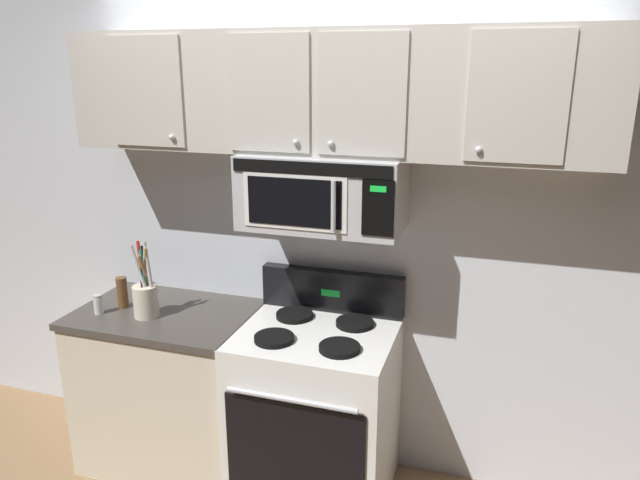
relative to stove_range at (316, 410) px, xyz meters
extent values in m
cube|color=silver|center=(0.00, 0.37, 0.88)|extent=(5.20, 0.10, 2.70)
cube|color=white|center=(0.00, 0.00, -0.02)|extent=(0.76, 0.64, 0.90)
cube|color=black|center=(0.00, -0.33, -0.03)|extent=(0.67, 0.01, 0.52)
cylinder|color=#B7BABF|center=(0.00, -0.36, 0.27)|extent=(0.61, 0.03, 0.03)
cube|color=black|center=(0.00, 0.28, 0.54)|extent=(0.76, 0.07, 0.22)
cube|color=#19D83F|center=(0.00, 0.24, 0.54)|extent=(0.10, 0.00, 0.04)
cylinder|color=black|center=(-0.16, -0.14, 0.44)|extent=(0.19, 0.19, 0.02)
cylinder|color=black|center=(0.16, -0.14, 0.44)|extent=(0.19, 0.19, 0.02)
cylinder|color=black|center=(-0.16, 0.14, 0.44)|extent=(0.19, 0.19, 0.02)
cylinder|color=black|center=(0.16, 0.14, 0.44)|extent=(0.19, 0.19, 0.02)
cube|color=#B7BABF|center=(0.00, 0.12, 1.11)|extent=(0.76, 0.39, 0.35)
cube|color=black|center=(0.00, -0.08, 1.25)|extent=(0.73, 0.01, 0.06)
cube|color=white|center=(-0.07, -0.08, 1.09)|extent=(0.49, 0.01, 0.25)
cube|color=black|center=(-0.08, -0.08, 1.09)|extent=(0.44, 0.01, 0.22)
cube|color=black|center=(0.30, -0.08, 1.09)|extent=(0.14, 0.01, 0.25)
cube|color=#19D83F|center=(0.30, -0.08, 1.18)|extent=(0.07, 0.00, 0.03)
cylinder|color=#B7BABF|center=(0.11, -0.10, 1.09)|extent=(0.02, 0.02, 0.23)
cube|color=#BCB7AD|center=(0.00, 0.15, 1.56)|extent=(2.50, 0.33, 0.55)
cube|color=#BCB7AD|center=(-0.83, -0.02, 1.56)|extent=(0.38, 0.01, 0.51)
sphere|color=#B7BABF|center=(-0.70, -0.03, 1.35)|extent=(0.03, 0.03, 0.03)
cube|color=#BCB7AD|center=(-0.21, -0.02, 1.56)|extent=(0.38, 0.01, 0.51)
sphere|color=#B7BABF|center=(-0.08, -0.03, 1.35)|extent=(0.03, 0.03, 0.03)
cube|color=#BCB7AD|center=(0.21, -0.02, 1.56)|extent=(0.38, 0.01, 0.51)
sphere|color=#B7BABF|center=(0.08, -0.03, 1.35)|extent=(0.03, 0.03, 0.03)
cube|color=#BCB7AD|center=(0.83, -0.02, 1.56)|extent=(0.38, 0.01, 0.51)
sphere|color=#B7BABF|center=(0.70, -0.03, 1.35)|extent=(0.03, 0.03, 0.03)
cube|color=beige|center=(-0.84, 0.01, -0.04)|extent=(0.90, 0.62, 0.86)
cube|color=#423D38|center=(-0.84, 0.01, 0.41)|extent=(0.93, 0.65, 0.03)
cylinder|color=beige|center=(-0.89, -0.08, 0.52)|extent=(0.13, 0.13, 0.17)
cylinder|color=olive|center=(-0.88, -0.07, 0.65)|extent=(0.03, 0.09, 0.25)
cylinder|color=silver|center=(-0.86, -0.08, 0.68)|extent=(0.06, 0.04, 0.31)
cylinder|color=red|center=(-0.91, -0.08, 0.68)|extent=(0.04, 0.04, 0.31)
cylinder|color=tan|center=(-0.89, -0.07, 0.66)|extent=(0.06, 0.04, 0.29)
cylinder|color=black|center=(-0.90, -0.09, 0.66)|extent=(0.02, 0.07, 0.28)
cylinder|color=teal|center=(-0.89, -0.08, 0.66)|extent=(0.04, 0.04, 0.27)
cylinder|color=#BCBCC1|center=(-0.90, -0.09, 0.67)|extent=(0.10, 0.03, 0.29)
cylinder|color=#A87A47|center=(-0.90, -0.08, 0.65)|extent=(0.02, 0.04, 0.25)
cylinder|color=white|center=(-1.15, -0.13, 0.48)|extent=(0.05, 0.05, 0.09)
cylinder|color=#B7BABF|center=(-1.15, -0.13, 0.53)|extent=(0.04, 0.04, 0.02)
cylinder|color=brown|center=(-1.08, -0.02, 0.52)|extent=(0.06, 0.06, 0.17)
camera|label=1|loc=(0.81, -2.47, 1.68)|focal=32.92mm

